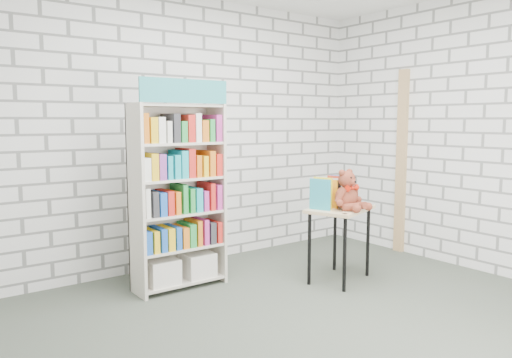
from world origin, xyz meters
TOP-DOWN VIEW (x-y plane):
  - ground at (0.00, 0.00)m, footprint 4.50×4.50m
  - room_shell at (0.00, 0.00)m, footprint 4.52×4.02m
  - bookshelf at (-0.44, 1.36)m, footprint 0.84×0.33m
  - display_table at (0.88, 0.61)m, footprint 0.77×0.65m
  - table_books at (0.84, 0.71)m, footprint 0.50×0.34m
  - teddy_bear at (0.86, 0.50)m, footprint 0.35×0.33m
  - door_trim at (2.23, 0.95)m, footprint 0.05×0.12m

SIDE VIEW (x-z plane):
  - ground at x=0.00m, z-range 0.00..0.00m
  - display_table at x=0.88m, z-range 0.25..0.96m
  - table_books at x=0.84m, z-range 0.71..0.98m
  - teddy_bear at x=0.86m, z-range 0.67..1.04m
  - bookshelf at x=-0.44m, z-range -0.08..1.80m
  - door_trim at x=2.23m, z-range 0.00..2.10m
  - room_shell at x=0.00m, z-range 0.38..3.19m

